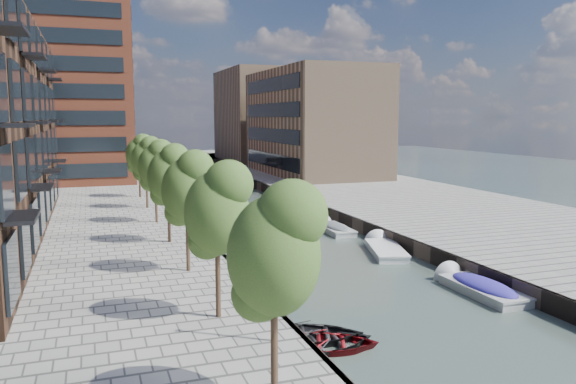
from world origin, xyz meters
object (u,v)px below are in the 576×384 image
sloop_3 (225,258)px  motorboat_3 (477,288)px  sloop_0 (324,349)px  motorboat_4 (333,228)px  tree_0 (274,247)px  tree_5 (146,157)px  sloop_2 (326,349)px  sloop_4 (218,235)px  tree_6 (139,153)px  car (290,173)px  tree_3 (168,173)px  tree_1 (217,207)px  motorboat_2 (384,250)px  bridge (185,168)px  tree_2 (186,186)px  tree_4 (155,164)px  sloop_1 (309,340)px

sloop_3 → motorboat_3: motorboat_3 is taller
sloop_0 → motorboat_4: (9.34, 20.13, 0.20)m
tree_0 → tree_5: 35.00m
sloop_2 → sloop_4: bearing=18.8°
tree_6 → sloop_3: (3.20, -22.41, -5.31)m
tree_6 → car: tree_6 is taller
tree_3 → sloop_2: (3.65, -16.07, -5.31)m
sloop_0 → sloop_3: (-0.38, 14.64, 0.00)m
tree_0 → car: tree_0 is taller
tree_6 → sloop_2: size_ratio=1.46×
tree_3 → motorboat_4: (12.92, 4.08, -5.11)m
tree_1 → sloop_4: size_ratio=1.25×
motorboat_2 → motorboat_4: motorboat_2 is taller
sloop_3 → motorboat_3: (10.34, -10.80, 0.22)m
tree_6 → tree_1: bearing=-90.0°
tree_5 → sloop_3: (3.20, -15.41, -5.31)m
bridge → tree_2: 54.81m
bridge → tree_0: 68.64m
tree_6 → motorboat_4: 21.89m
tree_4 → tree_6: size_ratio=1.00×
tree_2 → tree_5: size_ratio=1.00×
bridge → motorboat_4: size_ratio=2.57×
sloop_3 → motorboat_4: size_ratio=0.96×
tree_6 → sloop_3: tree_6 is taller
tree_3 → motorboat_3: 18.92m
tree_6 → motorboat_2: 28.03m
tree_3 → sloop_3: (3.20, -1.41, -5.31)m
tree_6 → motorboat_4: size_ratio=1.17×
bridge → motorboat_4: bearing=-84.1°
tree_3 → car: 38.72m
tree_0 → tree_6: size_ratio=1.00×
sloop_4 → tree_1: bearing=178.5°
tree_2 → tree_3: same height
sloop_1 → tree_4: bearing=27.0°
tree_0 → motorboat_3: size_ratio=1.10×
bridge → motorboat_2: 50.33m
tree_6 → car: 23.47m
sloop_1 → motorboat_4: (9.55, 19.20, 0.20)m
car → sloop_4: bearing=-98.5°
tree_5 → tree_6: bearing=90.0°
motorboat_2 → motorboat_4: (-0.45, 7.17, 0.09)m
tree_0 → motorboat_4: 28.67m
sloop_3 → tree_2: bearing=147.8°
tree_0 → car: 57.70m
tree_4 → sloop_3: size_ratio=1.22×
sloop_4 → sloop_2: bearing=-170.8°
motorboat_2 → sloop_0: bearing=-127.1°
tree_6 → motorboat_4: bearing=-52.6°
tree_3 → sloop_4: (4.24, 5.55, -5.31)m
tree_2 → sloop_3: 8.35m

